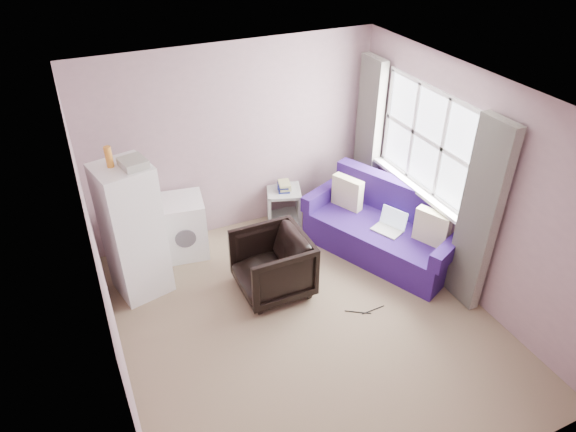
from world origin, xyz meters
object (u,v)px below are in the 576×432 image
object	(u,v)px
sofa	(385,229)
armchair	(272,262)
side_table	(284,203)
washing_machine	(183,225)
fridge	(133,230)

from	to	relation	value
sofa	armchair	bearing A→B (deg)	159.82
side_table	sofa	size ratio (longest dim) A/B	0.29
washing_machine	side_table	xyz separation A→B (m)	(1.44, 0.13, -0.11)
armchair	sofa	world-z (taller)	sofa
fridge	side_table	world-z (taller)	fridge
fridge	washing_machine	distance (m)	0.90
side_table	fridge	bearing A→B (deg)	-163.65
sofa	side_table	bearing A→B (deg)	103.35
washing_machine	sofa	world-z (taller)	sofa
armchair	washing_machine	xyz separation A→B (m)	(-0.73, 1.14, -0.00)
washing_machine	side_table	world-z (taller)	washing_machine
armchair	washing_machine	size ratio (longest dim) A/B	1.05
armchair	side_table	distance (m)	1.46
fridge	sofa	distance (m)	3.07
washing_machine	side_table	bearing A→B (deg)	14.07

